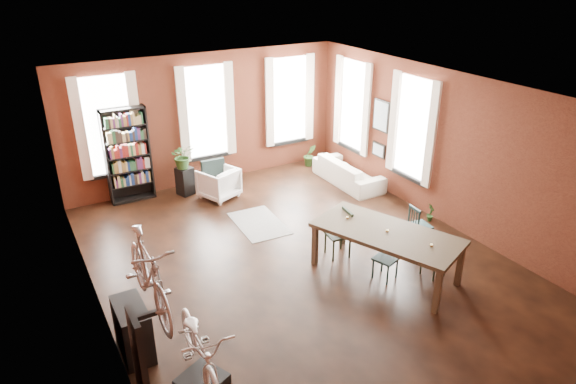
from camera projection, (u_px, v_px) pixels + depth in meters
room at (295, 142)px, 9.29m from camera, size 9.00×9.04×3.22m
dining_table at (385, 253)px, 9.04m from camera, size 2.04×2.78×0.86m
dining_chair_a at (386, 258)px, 8.94m from camera, size 0.47×0.47×0.80m
dining_chair_b at (338, 234)px, 9.62m from camera, size 0.47×0.47×0.92m
dining_chair_c at (434, 256)px, 9.03m from camera, size 0.40×0.40×0.78m
dining_chair_d at (420, 226)px, 10.01m from camera, size 0.43×0.43×0.83m
bookshelf at (128, 155)px, 11.62m from camera, size 1.00×0.32×2.20m
white_armchair at (219, 182)px, 12.02m from camera, size 1.00×0.97×0.80m
cream_sofa at (348, 168)px, 12.78m from camera, size 0.61×2.08×0.81m
striped_rug at (259, 223)px, 10.96m from camera, size 1.00×1.52×0.01m
bike_trainer at (202, 382)px, 6.76m from camera, size 0.72×0.72×0.16m
bike_wall_rack at (139, 358)px, 6.35m from camera, size 0.16×0.60×1.30m
console_table at (133, 330)px, 7.22m from camera, size 0.40×0.80×0.80m
plant_stand at (185, 181)px, 12.21m from camera, size 0.43×0.43×0.68m
plant_by_sofa at (310, 161)px, 13.98m from camera, size 0.46×0.67×0.27m
plant_small at (430, 218)px, 11.05m from camera, size 0.42×0.46×0.15m
bicycle_floor at (198, 320)px, 6.36m from camera, size 0.73×1.02×1.84m
bicycle_hung at (145, 250)px, 5.85m from camera, size 0.47×1.00×1.66m
plant_on_stand at (183, 159)px, 11.96m from camera, size 0.59×0.65×0.47m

